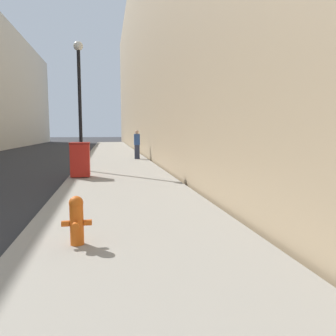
{
  "coord_description": "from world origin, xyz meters",
  "views": [
    {
      "loc": [
        5.14,
        -4.13,
        1.84
      ],
      "look_at": [
        9.15,
        17.5,
        -0.64
      ],
      "focal_mm": 35.0,
      "sensor_mm": 36.0,
      "label": 1
    }
  ],
  "objects_px": {
    "trash_bin": "(80,159)",
    "pedestrian_on_sidewalk": "(137,145)",
    "fire_hydrant": "(77,219)",
    "lamppost": "(80,96)"
  },
  "relations": [
    {
      "from": "lamppost",
      "to": "pedestrian_on_sidewalk",
      "type": "relative_size",
      "value": 3.1
    },
    {
      "from": "trash_bin",
      "to": "lamppost",
      "type": "relative_size",
      "value": 0.24
    },
    {
      "from": "lamppost",
      "to": "pedestrian_on_sidewalk",
      "type": "xyz_separation_m",
      "value": [
        2.9,
        5.5,
        -2.31
      ]
    },
    {
      "from": "fire_hydrant",
      "to": "pedestrian_on_sidewalk",
      "type": "xyz_separation_m",
      "value": [
        2.26,
        15.17,
        0.49
      ]
    },
    {
      "from": "trash_bin",
      "to": "lamppost",
      "type": "xyz_separation_m",
      "value": [
        -0.12,
        2.16,
        2.53
      ]
    },
    {
      "from": "fire_hydrant",
      "to": "pedestrian_on_sidewalk",
      "type": "height_order",
      "value": "pedestrian_on_sidewalk"
    },
    {
      "from": "trash_bin",
      "to": "pedestrian_on_sidewalk",
      "type": "height_order",
      "value": "pedestrian_on_sidewalk"
    },
    {
      "from": "lamppost",
      "to": "pedestrian_on_sidewalk",
      "type": "height_order",
      "value": "lamppost"
    },
    {
      "from": "lamppost",
      "to": "pedestrian_on_sidewalk",
      "type": "bearing_deg",
      "value": 62.16
    },
    {
      "from": "trash_bin",
      "to": "pedestrian_on_sidewalk",
      "type": "xyz_separation_m",
      "value": [
        2.79,
        7.66,
        0.22
      ]
    }
  ]
}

